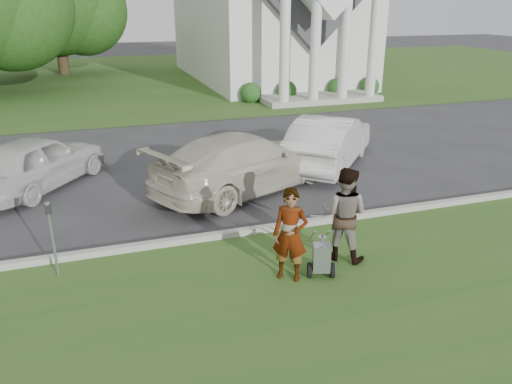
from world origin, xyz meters
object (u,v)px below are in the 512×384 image
person_left (290,236)px  car_d (329,141)px  tree_back (55,4)px  striping_cart (321,258)px  person_right (344,215)px  car_c (244,162)px  parking_meter_near (51,231)px  car_b (36,162)px

person_left → car_d: bearing=92.6°
tree_back → car_d: tree_back is taller
tree_back → striping_cart: 32.36m
person_right → car_c: person_right is taller
car_d → car_c: bearing=63.3°
striping_cart → person_left: person_left is taller
car_c → car_d: 3.43m
tree_back → parking_meter_near: tree_back is taller
striping_cart → car_b: 8.78m
car_c → car_d: car_d is taller
striping_cart → car_c: bearing=108.6°
car_b → car_d: bearing=-148.6°
person_left → car_d: 7.18m
car_b → striping_cart: bearing=163.9°
person_left → car_c: (0.60, 4.81, -0.10)m
person_left → car_c: size_ratio=0.33×
tree_back → parking_meter_near: (0.61, -30.05, -3.78)m
person_right → car_b: 8.84m
tree_back → person_left: 32.07m
striping_cart → car_b: (-5.39, 6.93, 0.36)m
person_right → car_d: 6.22m
person_right → person_left: bearing=59.7°
person_right → parking_meter_near: (-5.44, 1.04, -0.01)m
parking_meter_near → person_right: bearing=-10.8°
car_d → person_left: bearing=99.5°
person_left → car_b: person_left is taller
person_left → person_right: bearing=51.5°
person_right → car_d: bearing=-70.8°
person_left → car_b: 8.32m
tree_back → person_right: tree_back is taller
tree_back → parking_meter_near: bearing=-88.8°
tree_back → car_c: size_ratio=1.75×
person_left → parking_meter_near: 4.38m
car_b → car_d: car_d is taller
car_b → car_c: car_c is taller
tree_back → person_left: size_ratio=5.40×
car_c → car_d: bearing=-93.7°
person_left → car_c: bearing=117.3°
person_left → car_b: (-4.81, 6.79, -0.14)m
person_left → car_c: person_left is taller
car_d → parking_meter_near: bearing=71.8°
person_right → parking_meter_near: size_ratio=1.27×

